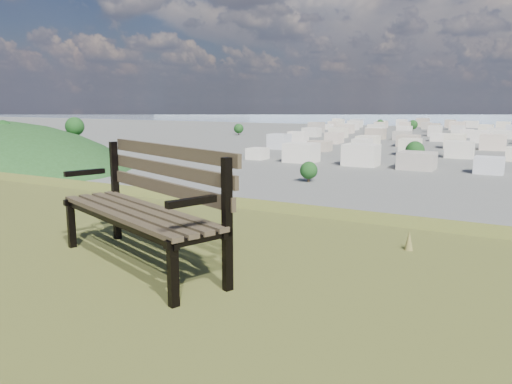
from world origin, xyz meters
The scene contains 3 objects.
park_bench centered at (0.59, 1.77, 25.55)m, with size 1.95×1.22×0.98m.
city_trees centered at (-26.39, 319.00, 4.83)m, with size 406.52×387.20×9.98m.
far_hills centered at (-60.92, 1402.93, 25.47)m, with size 2050.00×340.00×60.00m.
Camera 1 is at (3.29, -1.29, 26.33)m, focal length 35.00 mm.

